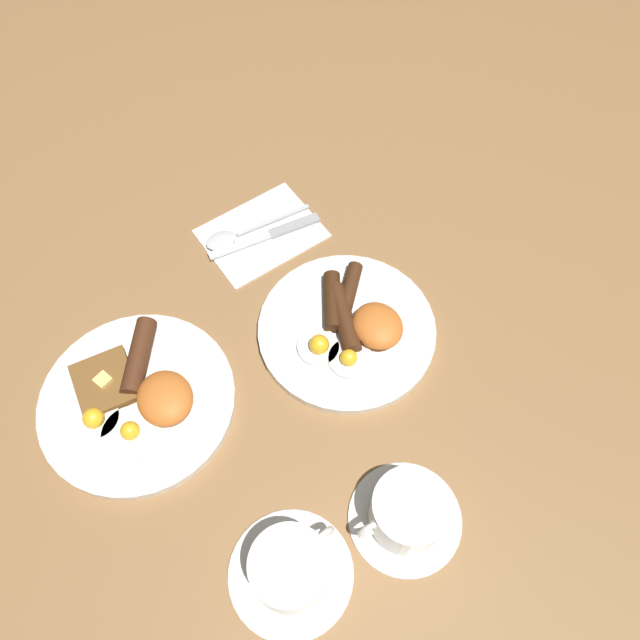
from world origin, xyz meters
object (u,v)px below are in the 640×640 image
Objects in this scene: breakfast_plate_near at (349,327)px; knife at (271,234)px; breakfast_plate_far at (138,398)px; spoon at (231,236)px; teacup_far at (290,569)px; teacup_near at (407,513)px.

knife is (0.22, 0.02, -0.01)m from breakfast_plate_near.
breakfast_plate_far reaches higher than spoon.
spoon is (0.50, -0.16, -0.02)m from teacup_far.
teacup_far is 0.80× the size of knife.
breakfast_plate_near is 1.82× the size of teacup_near.
teacup_near reaches higher than knife.
breakfast_plate_near is 1.72× the size of teacup_far.
breakfast_plate_near reaches higher than spoon.
breakfast_plate_far is 1.77× the size of teacup_far.
breakfast_plate_far is at bearing 14.63° from teacup_far.
teacup_far reaches higher than knife.
teacup_near reaches higher than breakfast_plate_near.
teacup_near is at bearing -143.42° from breakfast_plate_far.
spoon is at bearing -17.31° from teacup_far.
knife is at bearing 5.16° from breakfast_plate_near.
teacup_near is 0.75× the size of knife.
teacup_near is (-0.27, 0.08, 0.02)m from breakfast_plate_near.
teacup_near is at bearing -94.90° from teacup_far.
breakfast_plate_near is 0.97× the size of breakfast_plate_far.
teacup_far reaches higher than spoon.
breakfast_plate_far is 0.31m from teacup_far.
teacup_near is 0.94× the size of teacup_far.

